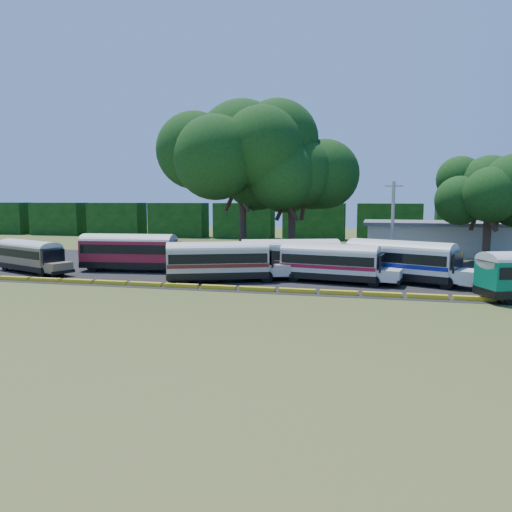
% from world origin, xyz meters
% --- Properties ---
extents(ground, '(160.00, 160.00, 0.00)m').
position_xyz_m(ground, '(0.00, 0.00, 0.00)').
color(ground, '#324A18').
rests_on(ground, ground).
extents(asphalt_strip, '(64.00, 24.00, 0.02)m').
position_xyz_m(asphalt_strip, '(1.00, 12.00, 0.01)').
color(asphalt_strip, black).
rests_on(asphalt_strip, ground).
extents(curb, '(53.70, 0.45, 0.30)m').
position_xyz_m(curb, '(-0.00, 1.00, 0.15)').
color(curb, yellow).
rests_on(curb, ground).
extents(terminal_building, '(19.00, 9.00, 4.00)m').
position_xyz_m(terminal_building, '(18.00, 30.00, 2.03)').
color(terminal_building, beige).
rests_on(terminal_building, ground).
extents(treeline_backdrop, '(130.00, 4.00, 6.00)m').
position_xyz_m(treeline_backdrop, '(0.00, 48.00, 3.00)').
color(treeline_backdrop, black).
rests_on(treeline_backdrop, ground).
extents(bus_beige, '(9.25, 5.52, 2.99)m').
position_xyz_m(bus_beige, '(-20.93, 5.02, 1.71)').
color(bus_beige, black).
rests_on(bus_beige, ground).
extents(bus_red, '(10.94, 3.74, 3.52)m').
position_xyz_m(bus_red, '(-12.37, 8.09, 2.02)').
color(bus_red, black).
rests_on(bus_red, ground).
extents(bus_cream_west, '(10.29, 5.96, 3.32)m').
position_xyz_m(bus_cream_west, '(-2.40, 4.29, 1.87)').
color(bus_cream_west, black).
rests_on(bus_cream_west, ground).
extents(bus_cream_east, '(10.48, 5.44, 3.35)m').
position_xyz_m(bus_cream_east, '(3.02, 7.75, 1.90)').
color(bus_cream_east, black).
rests_on(bus_cream_east, ground).
extents(bus_white_red, '(9.88, 3.95, 3.16)m').
position_xyz_m(bus_white_red, '(6.60, 6.02, 1.79)').
color(bus_white_red, black).
rests_on(bus_white_red, ground).
extents(bus_white_blue, '(10.60, 6.50, 3.44)m').
position_xyz_m(bus_white_blue, '(12.14, 7.38, 1.94)').
color(bus_white_blue, black).
rests_on(bus_white_blue, ground).
extents(tree_west, '(13.53, 13.53, 17.16)m').
position_xyz_m(tree_west, '(-3.99, 17.28, 12.17)').
color(tree_west, '#3C271E').
rests_on(tree_west, ground).
extents(tree_center, '(10.43, 10.43, 13.81)m').
position_xyz_m(tree_center, '(1.07, 19.03, 9.94)').
color(tree_center, '#3C271E').
rests_on(tree_center, ground).
extents(tree_east, '(8.56, 8.56, 11.18)m').
position_xyz_m(tree_east, '(21.11, 21.02, 7.99)').
color(tree_east, '#3C271E').
rests_on(tree_east, ground).
extents(utility_pole, '(1.60, 0.30, 8.35)m').
position_xyz_m(utility_pole, '(11.41, 12.28, 4.29)').
color(utility_pole, gray).
rests_on(utility_pole, ground).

